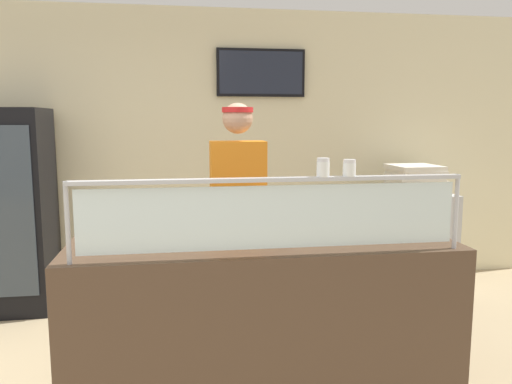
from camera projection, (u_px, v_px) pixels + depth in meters
The scene contains 12 objects.
ground_plane at pixel (248, 349), 3.65m from camera, with size 12.00×12.00×0.00m, color tan.
shop_rear_unit at pixel (226, 149), 4.99m from camera, with size 6.61×0.13×2.70m.
serving_counter at pixel (263, 321), 2.95m from camera, with size 2.21×0.71×0.95m, color #4C3828.
sneeze_guard at pixel (273, 206), 2.56m from camera, with size 2.04×0.06×0.41m.
pizza_tray at pixel (273, 235), 2.99m from camera, with size 0.40×0.40×0.04m.
pizza_server at pixel (271, 232), 2.96m from camera, with size 0.07×0.28×0.01m, color #ADAFB7.
parmesan_shaker at pixel (323, 169), 2.57m from camera, with size 0.07×0.07×0.10m.
pepper_flake_shaker at pixel (349, 169), 2.59m from camera, with size 0.07×0.07×0.09m.
worker_figure at pixel (239, 212), 3.53m from camera, with size 0.41×0.50×1.76m.
drink_fridge at pixel (8, 210), 4.32m from camera, with size 0.70×0.64×1.74m.
prep_shelf at pixel (412, 241), 4.90m from camera, with size 0.70×0.55×0.95m, color #B7BABF.
pizza_box_stack at pixel (415, 179), 4.82m from camera, with size 0.48×0.46×0.27m.
Camera 1 is at (0.63, -2.42, 1.65)m, focal length 35.32 mm.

